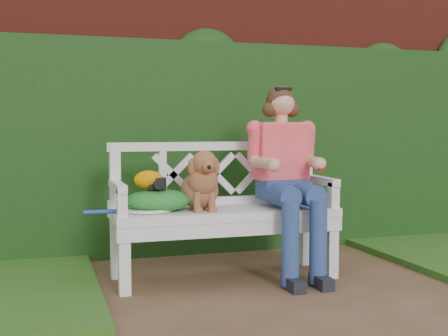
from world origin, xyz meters
name	(u,v)px	position (x,y,z in m)	size (l,w,h in m)	color
ground	(310,309)	(0.00, 0.00, 0.00)	(60.00, 60.00, 0.00)	#533722
brick_wall	(215,118)	(0.00, 1.90, 1.10)	(10.00, 0.30, 2.20)	maroon
ivy_hedge	(222,148)	(0.00, 1.68, 0.85)	(10.00, 0.18, 1.70)	#234216
garden_bench	(224,243)	(-0.26, 0.81, 0.24)	(1.58, 0.60, 0.48)	white
seated_woman	(283,186)	(0.16, 0.79, 0.62)	(0.52, 0.70, 1.24)	#FF575B
dog	(201,180)	(-0.43, 0.77, 0.68)	(0.27, 0.36, 0.40)	#955B35
tennis_racket	(144,210)	(-0.81, 0.77, 0.49)	(0.59, 0.25, 0.03)	white
green_bag	(158,200)	(-0.71, 0.79, 0.55)	(0.43, 0.33, 0.15)	#1A6A2A
camera_item	(157,183)	(-0.72, 0.77, 0.66)	(0.11, 0.08, 0.07)	black
baseball_glove	(149,180)	(-0.77, 0.79, 0.69)	(0.19, 0.14, 0.12)	#C77A00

